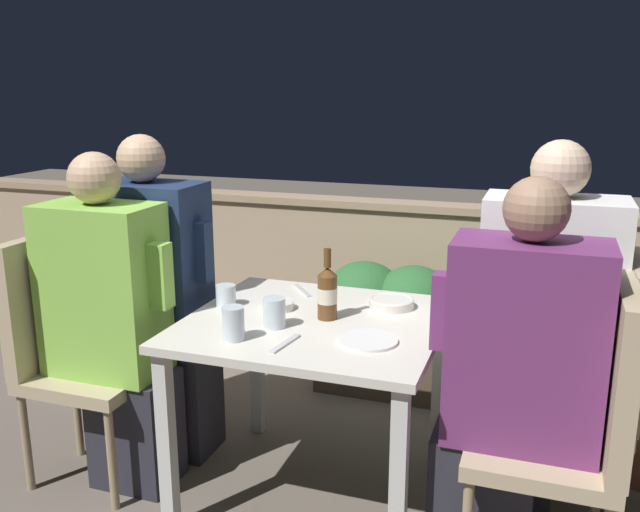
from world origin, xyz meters
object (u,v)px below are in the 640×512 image
person_green_blouse (113,324)px  chair_right_far (598,373)px  chair_left_far (116,315)px  chair_right_near (582,414)px  beer_bottle (327,292)px  person_purple_stripe (512,383)px  person_white_polo (537,336)px  chair_left_near (69,337)px  person_navy_jumper (156,298)px

person_green_blouse → chair_right_far: person_green_blouse is taller
chair_left_far → chair_right_far: bearing=1.1°
chair_right_near → beer_bottle: bearing=167.7°
person_purple_stripe → beer_bottle: (-0.66, 0.19, 0.17)m
chair_right_near → person_white_polo: 0.38m
beer_bottle → chair_right_far: bearing=8.8°
chair_left_near → person_white_polo: person_white_polo is taller
chair_right_far → beer_bottle: chair_right_far is taller
chair_right_far → beer_bottle: bearing=-171.2°
person_green_blouse → chair_right_near: person_green_blouse is taller
person_green_blouse → person_purple_stripe: bearing=-1.0°
person_purple_stripe → chair_right_far: (0.27, 0.33, -0.07)m
person_green_blouse → chair_left_far: (-0.19, 0.27, -0.08)m
person_white_polo → chair_left_near: bearing=-169.9°
chair_left_far → beer_bottle: size_ratio=3.75×
chair_left_far → person_navy_jumper: size_ratio=0.73×
chair_left_near → person_navy_jumper: 0.37m
chair_left_far → person_navy_jumper: (0.21, -0.00, 0.10)m
person_purple_stripe → person_white_polo: size_ratio=0.94×
person_green_blouse → person_white_polo: (1.52, 0.31, 0.03)m
chair_left_near → chair_right_near: same height
person_green_blouse → beer_bottle: size_ratio=5.00×
person_green_blouse → chair_left_far: person_green_blouse is taller
person_green_blouse → person_purple_stripe: size_ratio=1.01×
person_purple_stripe → person_white_polo: 0.34m
person_green_blouse → chair_right_far: bearing=10.2°
chair_left_far → person_white_polo: bearing=1.2°
person_navy_jumper → chair_left_far: bearing=180.0°
person_green_blouse → person_navy_jumper: (0.02, 0.27, 0.02)m
chair_right_near → chair_right_far: 0.34m
chair_right_near → person_purple_stripe: 0.22m
person_navy_jumper → chair_right_near: person_navy_jumper is taller
chair_right_far → beer_bottle: (-0.93, -0.14, 0.24)m
person_navy_jumper → person_purple_stripe: size_ratio=1.05×
person_navy_jumper → beer_bottle: bearing=-7.9°
person_purple_stripe → person_white_polo: bearing=79.7°
person_navy_jumper → chair_right_near: 1.68m
person_navy_jumper → person_purple_stripe: (1.44, -0.30, -0.03)m
person_white_polo → person_navy_jumper: bearing=-178.6°
chair_right_far → person_green_blouse: bearing=-169.8°
person_purple_stripe → chair_right_far: bearing=51.3°
person_purple_stripe → person_white_polo: (0.06, 0.33, 0.04)m
chair_right_far → beer_bottle: size_ratio=3.75×
person_navy_jumper → chair_right_far: size_ratio=1.38×
person_green_blouse → chair_left_far: 0.34m
person_purple_stripe → chair_right_near: bearing=-0.0°
chair_right_near → person_white_polo: size_ratio=0.72×
chair_left_far → chair_right_far: same height
person_green_blouse → beer_bottle: 0.83m
chair_left_near → beer_bottle: bearing=9.3°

